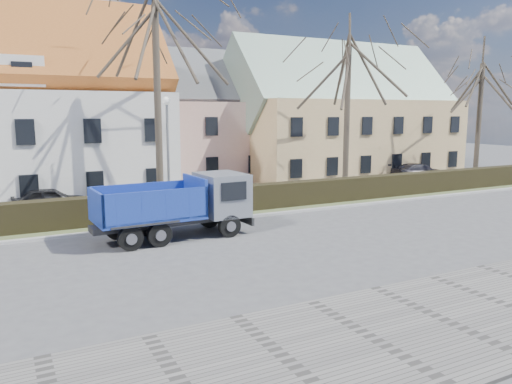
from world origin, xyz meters
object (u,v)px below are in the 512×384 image
dump_truck (169,207)px  streetlight (168,156)px  cart_frame (114,225)px  parked_car_b (419,172)px  parked_car_a (50,200)px

dump_truck → streetlight: 5.04m
cart_frame → parked_car_b: size_ratio=0.15×
dump_truck → parked_car_b: 23.46m
streetlight → parked_car_b: streetlight is taller
streetlight → dump_truck: bearing=-107.8°
dump_truck → streetlight: size_ratio=1.11×
cart_frame → parked_car_b: 24.45m
streetlight → parked_car_a: 6.77m
cart_frame → streetlight: bearing=35.9°
dump_truck → parked_car_a: 9.04m
cart_frame → parked_car_a: 6.31m
dump_truck → cart_frame: (-1.73, 2.23, -1.00)m
parked_car_a → parked_car_b: bearing=-87.6°
dump_truck → streetlight: bearing=69.4°
parked_car_a → parked_car_b: (25.72, -0.01, 0.02)m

